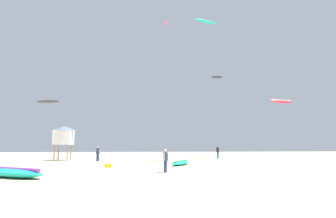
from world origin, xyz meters
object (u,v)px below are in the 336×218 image
object	(u,v)px
cooler_box	(108,166)
kite_aloft_4	(281,101)
person_foreground	(165,159)
kite_aloft_1	(166,23)
person_midground	(218,151)
lifeguard_tower	(64,135)
kite_aloft_2	(48,101)
kite_aloft_3	(217,77)
kite_grounded_mid	(12,173)
kite_aloft_5	(205,21)
kite_grounded_near	(181,163)
person_left	(98,152)

from	to	relation	value
cooler_box	kite_aloft_4	bearing A→B (deg)	38.30
person_foreground	kite_aloft_4	world-z (taller)	kite_aloft_4
kite_aloft_1	person_midground	bearing A→B (deg)	-65.33
kite_aloft_4	lifeguard_tower	bearing A→B (deg)	-161.99
kite_aloft_2	kite_aloft_3	size ratio (longest dim) A/B	1.86
cooler_box	lifeguard_tower	bearing A→B (deg)	122.95
kite_grounded_mid	cooler_box	bearing A→B (deg)	52.48
lifeguard_tower	kite_aloft_5	xyz separation A→B (m)	(17.44, -1.82, 14.65)
cooler_box	kite_aloft_5	distance (m)	22.29
cooler_box	kite_aloft_1	distance (m)	37.09
person_midground	kite_aloft_5	world-z (taller)	kite_aloft_5
person_foreground	person_midground	xyz separation A→B (m)	(8.58, 16.70, 0.11)
cooler_box	kite_aloft_3	bearing A→B (deg)	57.67
kite_grounded_near	cooler_box	xyz separation A→B (m)	(-6.27, -2.12, -0.05)
kite_grounded_mid	kite_aloft_4	size ratio (longest dim) A/B	1.03
person_left	kite_aloft_2	world-z (taller)	kite_aloft_2
lifeguard_tower	kite_aloft_2	bearing A→B (deg)	117.67
kite_aloft_5	person_midground	bearing A→B (deg)	58.89
person_left	lifeguard_tower	size ratio (longest dim) A/B	0.41
kite_aloft_2	kite_aloft_4	world-z (taller)	kite_aloft_4
kite_grounded_near	kite_aloft_2	distance (m)	31.21
person_foreground	kite_aloft_5	size ratio (longest dim) A/B	0.44
lifeguard_tower	kite_aloft_1	world-z (taller)	kite_aloft_1
person_midground	person_left	bearing A→B (deg)	-177.05
person_left	kite_aloft_5	xyz separation A→B (m)	(12.97, 0.01, 16.71)
person_left	kite_aloft_1	size ratio (longest dim) A/B	0.72
kite_aloft_1	kite_aloft_2	size ratio (longest dim) A/B	0.53
person_foreground	cooler_box	size ratio (longest dim) A/B	2.77
lifeguard_tower	cooler_box	distance (m)	12.95
person_midground	kite_aloft_1	size ratio (longest dim) A/B	0.73
person_left	kite_aloft_4	size ratio (longest dim) A/B	0.37
kite_aloft_1	person_left	bearing A→B (deg)	-118.70
person_midground	kite_grounded_mid	bearing A→B (deg)	-144.49
person_left	kite_aloft_4	xyz separation A→B (m)	(29.98, 13.03, 8.76)
kite_grounded_near	lifeguard_tower	bearing A→B (deg)	147.19
kite_aloft_3	person_foreground	bearing A→B (deg)	-112.56
lifeguard_tower	cooler_box	world-z (taller)	lifeguard_tower
person_left	kite_aloft_3	distance (m)	31.16
kite_aloft_2	kite_aloft_4	distance (m)	41.58
person_left	kite_aloft_3	bearing A→B (deg)	-24.82
person_foreground	lifeguard_tower	world-z (taller)	lifeguard_tower
person_foreground	kite_aloft_4	bearing A→B (deg)	80.26
lifeguard_tower	person_foreground	bearing A→B (deg)	-52.64
kite_grounded_mid	kite_aloft_5	bearing A→B (deg)	44.17
lifeguard_tower	person_left	bearing A→B (deg)	-22.22
person_midground	kite_aloft_3	distance (m)	21.52
person_foreground	person_left	size ratio (longest dim) A/B	0.91
person_foreground	kite_aloft_4	xyz separation A→B (m)	(23.26, 25.86, 8.85)
person_foreground	person_left	distance (m)	14.49
person_midground	lifeguard_tower	size ratio (longest dim) A/B	0.42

